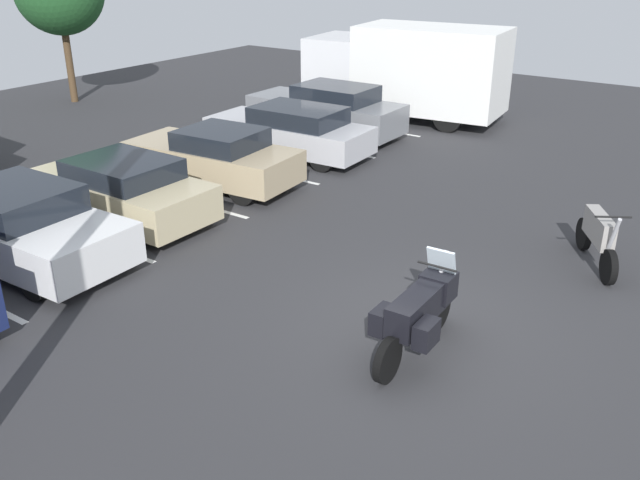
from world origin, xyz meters
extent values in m
cube|color=#2D2D30|center=(0.00, 0.00, -0.05)|extent=(44.00, 44.00, 0.10)
cylinder|color=black|center=(0.19, -0.31, 0.33)|extent=(0.66, 0.14, 0.66)
cylinder|color=black|center=(-1.48, -0.36, 0.33)|extent=(0.66, 0.14, 0.66)
cube|color=black|center=(-0.64, -0.33, 0.74)|extent=(1.26, 0.43, 0.46)
cylinder|color=#B2B2B7|center=(0.07, -0.31, 0.74)|extent=(0.51, 0.08, 1.13)
cylinder|color=black|center=(-0.01, -0.32, 1.15)|extent=(0.05, 0.62, 0.04)
cube|color=black|center=(0.09, -0.31, 0.78)|extent=(0.45, 0.49, 0.41)
cube|color=#B2C1CC|center=(0.14, -0.31, 1.19)|extent=(0.17, 0.44, 0.39)
cube|color=black|center=(-1.03, -0.01, 0.63)|extent=(0.45, 0.25, 0.36)
cube|color=black|center=(-1.01, -0.68, 0.63)|extent=(0.45, 0.25, 0.36)
cylinder|color=black|center=(3.26, -2.08, 0.31)|extent=(0.60, 0.43, 0.63)
cylinder|color=black|center=(4.53, -1.31, 0.31)|extent=(0.60, 0.43, 0.63)
cube|color=gray|center=(3.90, -1.69, 0.74)|extent=(1.07, 0.79, 0.50)
cylinder|color=#B2B2B7|center=(3.37, -2.02, 0.72)|extent=(0.46, 0.32, 1.10)
cylinder|color=black|center=(3.44, -1.98, 1.18)|extent=(0.35, 0.55, 0.04)
cube|color=silver|center=(-0.71, 7.44, 0.00)|extent=(0.12, 4.70, 0.01)
cube|color=silver|center=(1.99, 7.44, 0.00)|extent=(0.12, 4.70, 0.01)
cube|color=silver|center=(4.70, 7.44, 0.00)|extent=(0.12, 4.70, 0.01)
cube|color=silver|center=(7.40, 7.44, 0.00)|extent=(0.12, 4.70, 0.01)
cube|color=silver|center=(10.10, 7.44, 0.00)|extent=(0.12, 4.70, 0.01)
cube|color=white|center=(-2.04, 7.30, 0.58)|extent=(2.06, 4.87, 0.75)
cube|color=black|center=(-2.04, 7.18, 1.21)|extent=(1.83, 2.11, 0.50)
cylinder|color=black|center=(-1.26, 8.96, 0.32)|extent=(0.24, 0.65, 0.64)
cylinder|color=black|center=(-2.82, 5.64, 0.32)|extent=(0.24, 0.65, 0.64)
cylinder|color=black|center=(-1.16, 5.69, 0.32)|extent=(0.24, 0.65, 0.64)
cube|color=#C1B289|center=(0.44, 7.28, 0.57)|extent=(1.86, 4.23, 0.73)
cube|color=black|center=(0.44, 7.13, 1.15)|extent=(1.70, 2.10, 0.42)
cylinder|color=black|center=(-0.34, 8.72, 0.31)|extent=(0.22, 0.62, 0.62)
cylinder|color=black|center=(1.23, 8.71, 0.31)|extent=(0.22, 0.62, 0.62)
cylinder|color=black|center=(-0.36, 5.85, 0.31)|extent=(0.22, 0.62, 0.62)
cylinder|color=black|center=(1.21, 5.84, 0.31)|extent=(0.22, 0.62, 0.62)
cube|color=tan|center=(3.23, 7.24, 0.60)|extent=(2.09, 4.43, 0.74)
cube|color=black|center=(3.25, 6.94, 1.20)|extent=(1.77, 1.95, 0.44)
cylinder|color=black|center=(2.36, 8.64, 0.36)|extent=(0.27, 0.73, 0.71)
cylinder|color=black|center=(3.88, 8.76, 0.36)|extent=(0.27, 0.73, 0.71)
cylinder|color=black|center=(2.58, 5.72, 0.36)|extent=(0.27, 0.73, 0.71)
cylinder|color=black|center=(4.09, 5.83, 0.36)|extent=(0.27, 0.73, 0.71)
cube|color=#B7B7BC|center=(6.29, 7.24, 0.58)|extent=(1.96, 4.74, 0.71)
cube|color=black|center=(6.30, 6.90, 1.16)|extent=(1.73, 2.43, 0.46)
cylinder|color=black|center=(5.47, 8.79, 0.35)|extent=(0.25, 0.70, 0.70)
cylinder|color=black|center=(6.98, 8.85, 0.35)|extent=(0.25, 0.70, 0.70)
cylinder|color=black|center=(5.60, 5.62, 0.35)|extent=(0.25, 0.70, 0.70)
cylinder|color=black|center=(7.11, 5.68, 0.35)|extent=(0.25, 0.70, 0.70)
cube|color=slate|center=(8.71, 7.66, 0.64)|extent=(1.80, 4.87, 0.85)
cube|color=black|center=(8.71, 7.28, 1.30)|extent=(1.64, 2.28, 0.48)
cylinder|color=black|center=(7.94, 9.31, 0.33)|extent=(0.22, 0.67, 0.67)
cylinder|color=black|center=(9.45, 9.31, 0.33)|extent=(0.22, 0.67, 0.67)
cylinder|color=black|center=(7.96, 6.00, 0.33)|extent=(0.22, 0.67, 0.67)
cylinder|color=black|center=(9.47, 6.01, 0.33)|extent=(0.22, 0.67, 0.67)
cube|color=silver|center=(11.69, 9.03, 1.44)|extent=(2.66, 2.07, 2.16)
cube|color=white|center=(12.05, 5.81, 1.68)|extent=(2.98, 4.90, 2.65)
cylinder|color=black|center=(10.65, 8.84, 0.45)|extent=(0.40, 0.93, 0.90)
cylinder|color=black|center=(12.75, 9.08, 0.45)|extent=(0.40, 0.93, 0.90)
cylinder|color=black|center=(11.11, 4.67, 0.45)|extent=(0.40, 0.93, 0.90)
cylinder|color=black|center=(13.22, 4.90, 0.45)|extent=(0.40, 0.93, 0.90)
cylinder|color=#4C3823|center=(7.18, 17.89, 1.19)|extent=(0.26, 0.26, 2.37)
camera|label=1|loc=(-8.45, -4.09, 5.59)|focal=38.54mm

